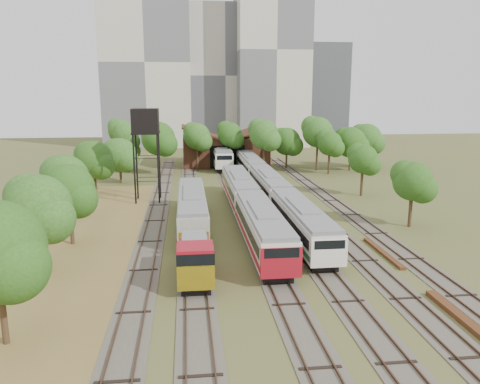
{
  "coord_description": "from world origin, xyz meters",
  "views": [
    {
      "loc": [
        -8.44,
        -31.9,
        13.6
      ],
      "look_at": [
        -2.43,
        20.15,
        2.5
      ],
      "focal_mm": 35.0,
      "sensor_mm": 36.0,
      "label": 1
    }
  ],
  "objects": [
    {
      "name": "shunter_locomotive",
      "position": [
        -8.0,
        0.65,
        1.59
      ],
      "size": [
        2.56,
        8.1,
        3.35
      ],
      "color": "black",
      "rests_on": "ground"
    },
    {
      "name": "tower_centre",
      "position": [
        2.0,
        100.0,
        18.0
      ],
      "size": [
        20.0,
        18.0,
        36.0
      ],
      "primitive_type": "cube",
      "color": "#B1ABA0",
      "rests_on": "ground"
    },
    {
      "name": "maintenance_shed",
      "position": [
        -1.0,
        57.98,
        2.91
      ],
      "size": [
        16.45,
        11.55,
        7.58
      ],
      "color": "#3C2015",
      "rests_on": "ground"
    },
    {
      "name": "tree_band_left",
      "position": [
        -19.93,
        25.21,
        4.95
      ],
      "size": [
        8.57,
        75.29,
        8.59
      ],
      "color": "#382616",
      "rests_on": "ground"
    },
    {
      "name": "tower_right",
      "position": [
        14.0,
        92.0,
        24.0
      ],
      "size": [
        18.0,
        16.0,
        48.0
      ],
      "primitive_type": "cube",
      "color": "beige",
      "rests_on": "ground"
    },
    {
      "name": "ground",
      "position": [
        0.0,
        0.0,
        0.0
      ],
      "size": [
        240.0,
        240.0,
        0.0
      ],
      "primitive_type": "plane",
      "color": "#475123",
      "rests_on": "ground"
    },
    {
      "name": "tree_band_far",
      "position": [
        5.91,
        49.85,
        5.9
      ],
      "size": [
        48.45,
        9.5,
        9.52
      ],
      "color": "#382616",
      "rests_on": "ground"
    },
    {
      "name": "rail_pile_near",
      "position": [
        8.0,
        -8.43,
        0.16
      ],
      "size": [
        0.64,
        9.67,
        0.32
      ],
      "primitive_type": "cube",
      "color": "#563018",
      "rests_on": "ground"
    },
    {
      "name": "dry_grass_patch",
      "position": [
        -18.0,
        8.0,
        0.02
      ],
      "size": [
        14.0,
        60.0,
        0.04
      ],
      "primitive_type": "cube",
      "color": "brown",
      "rests_on": "ground"
    },
    {
      "name": "old_grey_coach",
      "position": [
        -8.0,
        15.49,
        1.94
      ],
      "size": [
        2.87,
        18.0,
        3.55
      ],
      "color": "black",
      "rests_on": "ground"
    },
    {
      "name": "tree_band_right",
      "position": [
        15.1,
        29.21,
        5.01
      ],
      "size": [
        5.48,
        36.7,
        7.34
      ],
      "color": "#382616",
      "rests_on": "ground"
    },
    {
      "name": "water_tower",
      "position": [
        -13.41,
        27.7,
        9.9
      ],
      "size": [
        3.4,
        3.4,
        11.74
      ],
      "color": "black",
      "rests_on": "ground"
    },
    {
      "name": "railcar_rear",
      "position": [
        -2.0,
        54.88,
        2.05
      ],
      "size": [
        3.13,
        16.08,
        3.88
      ],
      "color": "black",
      "rests_on": "ground"
    },
    {
      "name": "railcar_green_set",
      "position": [
        2.0,
        26.27,
        1.85
      ],
      "size": [
        2.83,
        52.08,
        3.5
      ],
      "color": "black",
      "rests_on": "ground"
    },
    {
      "name": "tracks",
      "position": [
        -0.67,
        25.0,
        0.04
      ],
      "size": [
        24.6,
        80.0,
        0.19
      ],
      "color": "#4C473D",
      "rests_on": "ground"
    },
    {
      "name": "tower_far_right",
      "position": [
        34.0,
        110.0,
        14.0
      ],
      "size": [
        12.0,
        12.0,
        28.0
      ],
      "primitive_type": "cube",
      "color": "#42464A",
      "rests_on": "ground"
    },
    {
      "name": "rail_pile_far",
      "position": [
        8.2,
        4.75,
        0.13
      ],
      "size": [
        0.48,
        7.72,
        0.25
      ],
      "primitive_type": "cube",
      "color": "#563018",
      "rests_on": "ground"
    },
    {
      "name": "tower_left",
      "position": [
        -18.0,
        95.0,
        21.0
      ],
      "size": [
        22.0,
        16.0,
        42.0
      ],
      "primitive_type": "cube",
      "color": "beige",
      "rests_on": "ground"
    },
    {
      "name": "railcar_red_set",
      "position": [
        -2.0,
        15.74,
        1.95
      ],
      "size": [
        2.99,
        34.58,
        3.69
      ],
      "color": "black",
      "rests_on": "ground"
    }
  ]
}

